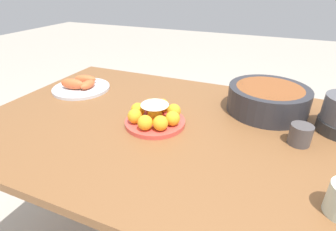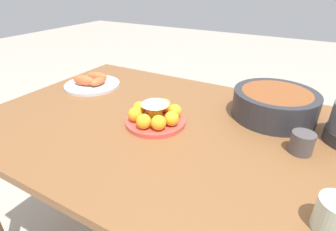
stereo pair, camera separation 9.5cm
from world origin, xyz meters
name	(u,v)px [view 2 (the right image)]	position (x,y,z in m)	size (l,w,h in m)	color
dining_table	(180,146)	(0.00, 0.00, 0.66)	(1.54, 0.95, 0.75)	brown
cake_plate	(155,115)	(-0.10, -0.02, 0.78)	(0.22, 0.22, 0.09)	#E04C42
serving_bowl	(274,104)	(0.28, 0.25, 0.80)	(0.31, 0.31, 0.10)	#2D2D33
seafood_platter	(92,83)	(-0.57, 0.15, 0.77)	(0.27, 0.27, 0.06)	silver
cup_near	(335,216)	(0.48, -0.23, 0.79)	(0.08, 0.08, 0.08)	beige
cup_far	(302,143)	(0.40, 0.04, 0.78)	(0.07, 0.07, 0.07)	#4C4747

